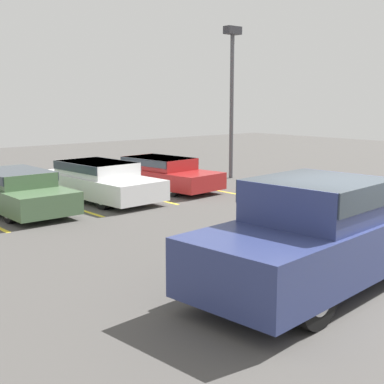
{
  "coord_description": "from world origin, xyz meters",
  "views": [
    {
      "loc": [
        -7.68,
        -4.54,
        3.18
      ],
      "look_at": [
        0.47,
        4.89,
        1.0
      ],
      "focal_mm": 50.0,
      "sensor_mm": 36.0,
      "label": 1
    }
  ],
  "objects_px": {
    "parked_sedan_a": "(16,189)",
    "parked_sedan_c": "(160,172)",
    "pickup_truck": "(325,232)",
    "wheel_stop_curb": "(113,179)",
    "parked_sedan_b": "(98,179)",
    "light_post": "(232,82)"
  },
  "relations": [
    {
      "from": "parked_sedan_c",
      "to": "light_post",
      "type": "xyz_separation_m",
      "value": [
        3.83,
        0.3,
        3.24
      ]
    },
    {
      "from": "pickup_truck",
      "to": "wheel_stop_curb",
      "type": "relative_size",
      "value": 3.16
    },
    {
      "from": "light_post",
      "to": "parked_sedan_a",
      "type": "bearing_deg",
      "value": -176.44
    },
    {
      "from": "pickup_truck",
      "to": "parked_sedan_b",
      "type": "bearing_deg",
      "value": 77.76
    },
    {
      "from": "parked_sedan_a",
      "to": "parked_sedan_b",
      "type": "relative_size",
      "value": 0.95
    },
    {
      "from": "wheel_stop_curb",
      "to": "parked_sedan_c",
      "type": "bearing_deg",
      "value": -84.96
    },
    {
      "from": "pickup_truck",
      "to": "wheel_stop_curb",
      "type": "height_order",
      "value": "pickup_truck"
    },
    {
      "from": "parked_sedan_b",
      "to": "parked_sedan_c",
      "type": "distance_m",
      "value": 2.71
    },
    {
      "from": "parked_sedan_c",
      "to": "light_post",
      "type": "relative_size",
      "value": 0.8
    },
    {
      "from": "pickup_truck",
      "to": "light_post",
      "type": "distance_m",
      "value": 13.0
    },
    {
      "from": "parked_sedan_b",
      "to": "wheel_stop_curb",
      "type": "bearing_deg",
      "value": 137.22
    },
    {
      "from": "light_post",
      "to": "pickup_truck",
      "type": "bearing_deg",
      "value": -127.63
    },
    {
      "from": "pickup_truck",
      "to": "parked_sedan_c",
      "type": "height_order",
      "value": "pickup_truck"
    },
    {
      "from": "pickup_truck",
      "to": "parked_sedan_b",
      "type": "height_order",
      "value": "pickup_truck"
    },
    {
      "from": "parked_sedan_a",
      "to": "parked_sedan_c",
      "type": "height_order",
      "value": "parked_sedan_a"
    },
    {
      "from": "parked_sedan_b",
      "to": "parked_sedan_c",
      "type": "bearing_deg",
      "value": 92.14
    },
    {
      "from": "parked_sedan_a",
      "to": "light_post",
      "type": "height_order",
      "value": "light_post"
    },
    {
      "from": "parked_sedan_a",
      "to": "wheel_stop_curb",
      "type": "distance_m",
      "value": 6.0
    },
    {
      "from": "pickup_truck",
      "to": "parked_sedan_b",
      "type": "distance_m",
      "value": 9.56
    },
    {
      "from": "parked_sedan_a",
      "to": "wheel_stop_curb",
      "type": "relative_size",
      "value": 2.54
    },
    {
      "from": "light_post",
      "to": "wheel_stop_curb",
      "type": "distance_m",
      "value": 6.05
    },
    {
      "from": "parked_sedan_c",
      "to": "wheel_stop_curb",
      "type": "bearing_deg",
      "value": 179.24
    }
  ]
}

